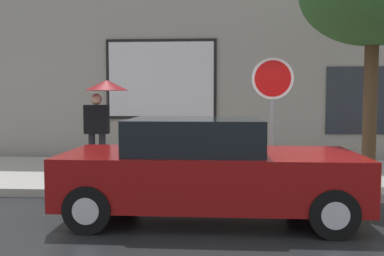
# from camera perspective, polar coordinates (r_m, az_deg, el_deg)

# --- Properties ---
(ground_plane) EXTENTS (60.00, 60.00, 0.00)m
(ground_plane) POSITION_cam_1_polar(r_m,az_deg,el_deg) (6.52, 10.82, -11.81)
(ground_plane) COLOR black
(sidewalk) EXTENTS (20.00, 4.00, 0.15)m
(sidewalk) POSITION_cam_1_polar(r_m,az_deg,el_deg) (9.41, 8.58, -6.36)
(sidewalk) COLOR #A3A099
(sidewalk) RESTS_ON ground
(building_facade) EXTENTS (20.00, 0.67, 7.00)m
(building_facade) POSITION_cam_1_polar(r_m,az_deg,el_deg) (11.86, 7.65, 12.36)
(building_facade) COLOR #9E998E
(building_facade) RESTS_ON ground
(parked_car) EXTENTS (4.26, 1.88, 1.47)m
(parked_car) POSITION_cam_1_polar(r_m,az_deg,el_deg) (6.26, 2.04, -5.62)
(parked_car) COLOR maroon
(parked_car) RESTS_ON ground
(pedestrian_with_umbrella) EXTENTS (0.93, 0.91, 2.00)m
(pedestrian_with_umbrella) POSITION_cam_1_polar(r_m,az_deg,el_deg) (9.11, -11.95, 3.52)
(pedestrian_with_umbrella) COLOR black
(pedestrian_with_umbrella) RESTS_ON sidewalk
(stop_sign) EXTENTS (0.76, 0.10, 2.36)m
(stop_sign) POSITION_cam_1_polar(r_m,az_deg,el_deg) (7.88, 10.80, 4.30)
(stop_sign) COLOR gray
(stop_sign) RESTS_ON sidewalk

